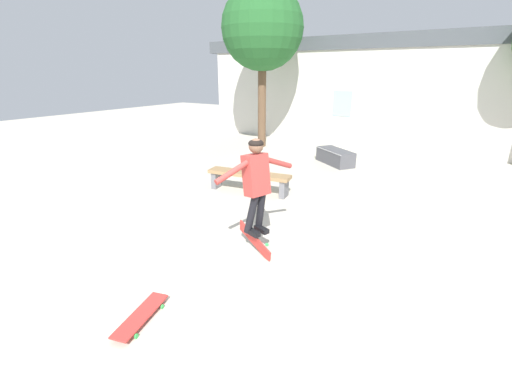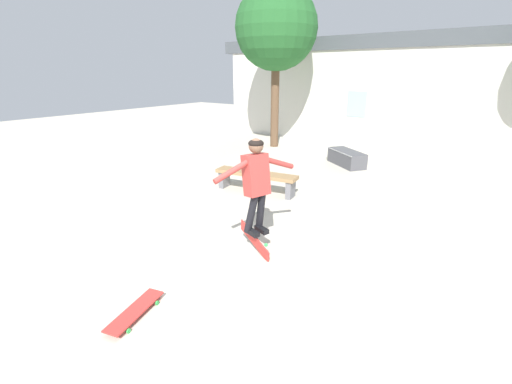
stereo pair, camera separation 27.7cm
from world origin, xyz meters
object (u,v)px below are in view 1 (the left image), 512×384
Objects in this scene: skater at (256,179)px; skateboard_flipping at (255,240)px; skate_ledge at (335,157)px; tree_left at (262,29)px; park_bench at (249,177)px; skateboard_resting at (141,315)px.

skater reaches higher than skateboard_flipping.
skate_ledge is 0.96× the size of skater.
skateboard_flipping is (0.85, -5.77, -0.03)m from skate_ledge.
tree_left is 5.06m from skate_ledge.
park_bench is at bearing -65.86° from skate_ledge.
park_bench is 1.36× the size of skater.
skater reaches higher than skate_ledge.
skateboard_flipping is (1.61, -2.25, -0.16)m from park_bench.
park_bench reaches higher than skate_ledge.
park_bench is 2.77m from skateboard_flipping.
skate_ledge is at bearing 68.29° from park_bench.
skater is 0.98m from skateboard_flipping.
park_bench is 2.37× the size of skateboard_resting.
skate_ledge reaches higher than skateboard_flipping.
tree_left is 8.37m from skater.
tree_left is 6.31m from park_bench.
skateboard_flipping is at bearing -59.07° from tree_left.
park_bench is 3.60m from skate_ledge.
skateboard_resting is at bearing -66.35° from tree_left.
skater is 1.74× the size of skateboard_resting.
tree_left reaches higher than skater.
skateboard_flipping is 2.01m from skateboard_resting.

